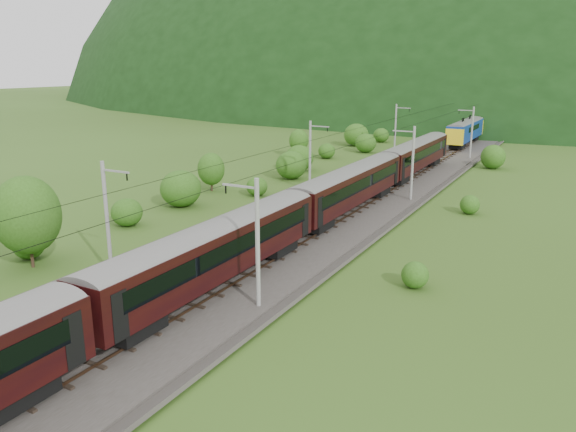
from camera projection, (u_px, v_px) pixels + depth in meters
The scene contains 15 objects.
ground at pixel (180, 291), 37.57m from camera, with size 600.00×600.00×0.00m, color #344F18.
railbed at pixel (258, 247), 46.00m from camera, with size 14.00×220.00×0.30m, color #38332D.
track_left at pixel (233, 241), 47.05m from camera, with size 2.40×220.00×0.27m.
track_right at pixel (283, 249), 44.83m from camera, with size 2.40×220.00×0.27m.
catenary_left at pixel (311, 153), 66.32m from camera, with size 2.54×192.28×8.00m.
catenary_right at pixel (412, 161), 60.67m from camera, with size 2.54×192.28×8.00m.
overhead_wires at pixel (257, 164), 44.18m from camera, with size 4.83×198.00×0.03m.
mountain_main at pixel (543, 97), 257.85m from camera, with size 504.00×360.00×244.00m, color black.
mountain_ridge at pixel (338, 88), 347.17m from camera, with size 336.00×280.00×132.00m, color black.
train at pixel (296, 205), 45.80m from camera, with size 3.02×143.25×5.25m.
hazard_post_near at pixel (430, 149), 93.23m from camera, with size 0.17×0.17×1.56m, color red.
hazard_post_far at pixel (415, 158), 83.97m from camera, with size 0.16×0.16×1.48m, color red.
signal at pixel (380, 161), 79.65m from camera, with size 0.21×0.21×1.90m.
vegetation_left at pixel (169, 192), 56.20m from camera, with size 13.48×147.72×6.96m.
vegetation_right at pixel (414, 244), 42.95m from camera, with size 6.08×102.44×3.13m.
Camera 1 is at (23.10, -27.19, 14.71)m, focal length 35.00 mm.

